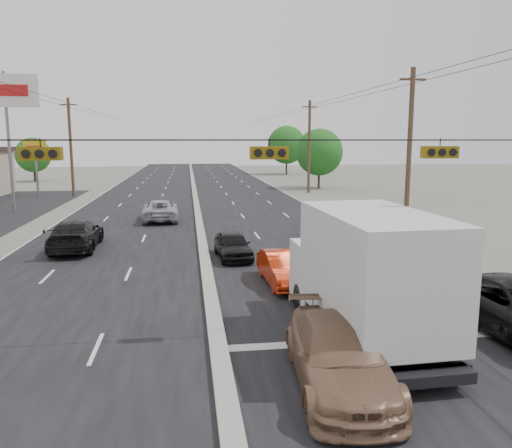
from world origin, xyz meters
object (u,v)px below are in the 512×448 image
object	(u,v)px
tree_right_mid	(319,152)
queue_car_a	(233,245)
red_sedan	(283,268)
tan_sedan	(339,356)
utility_pole_right_c	(309,146)
utility_pole_left_c	(71,147)
tree_left_far	(33,155)
queue_car_b	(352,260)
pole_sign_far	(35,154)
oncoming_far	(160,210)
pole_sign_billboard	(5,99)
tree_right_far	(287,145)
box_truck	(365,274)
queue_car_e	(359,229)
utility_pole_right_b	(409,152)
oncoming_near	(76,235)

from	to	relation	value
tree_right_mid	queue_car_a	size ratio (longest dim) A/B	1.85
red_sedan	tan_sedan	bearing A→B (deg)	-95.27
utility_pole_right_c	queue_car_a	size ratio (longest dim) A/B	2.59
utility_pole_left_c	tree_left_far	bearing A→B (deg)	115.41
red_sedan	queue_car_b	distance (m)	3.44
tan_sedan	red_sedan	world-z (taller)	tan_sedan
pole_sign_far	oncoming_far	world-z (taller)	pole_sign_far
utility_pole_left_c	pole_sign_billboard	xyz separation A→B (m)	(-2.00, -12.00, 3.76)
utility_pole_right_c	queue_car_b	world-z (taller)	utility_pole_right_c
pole_sign_billboard	tree_right_far	xyz separation A→B (m)	(30.50, 42.00, -3.91)
box_truck	oncoming_far	bearing A→B (deg)	104.84
tree_right_mid	tan_sedan	bearing A→B (deg)	-104.38
utility_pole_right_c	queue_car_e	world-z (taller)	utility_pole_right_c
pole_sign_far	tan_sedan	xyz separation A→B (m)	(18.70, -42.97, -3.65)
utility_pole_right_c	queue_car_e	size ratio (longest dim) A/B	2.39
red_sedan	queue_car_e	distance (m)	9.90
tree_right_mid	box_truck	distance (m)	46.67
queue_car_a	queue_car_b	size ratio (longest dim) A/B	0.97
tree_right_far	queue_car_a	bearing A→B (deg)	-103.75
tree_right_mid	tree_right_far	size ratio (longest dim) A/B	0.88
box_truck	queue_car_a	xyz separation A→B (m)	(-2.85, 10.67, -1.33)
tree_left_far	queue_car_a	size ratio (longest dim) A/B	1.58
utility_pole_right_b	tree_right_far	world-z (taller)	utility_pole_right_b
tree_left_far	oncoming_far	bearing A→B (deg)	-62.68
oncoming_near	tan_sedan	bearing A→B (deg)	118.50
utility_pole_right_b	queue_car_b	world-z (taller)	utility_pole_right_b
tan_sedan	queue_car_b	distance (m)	10.25
tan_sedan	queue_car_a	world-z (taller)	tan_sedan
queue_car_b	utility_pole_left_c	bearing A→B (deg)	115.24
tree_right_mid	queue_car_e	xyz separation A→B (m)	(-6.02, -31.55, -3.63)
tree_left_far	queue_car_a	distance (m)	55.01
utility_pole_right_b	pole_sign_billboard	world-z (taller)	pole_sign_billboard
tree_right_mid	queue_car_a	bearing A→B (deg)	-111.41
utility_pole_left_c	tree_right_mid	distance (m)	27.96
utility_pole_right_c	tree_right_mid	size ratio (longest dim) A/B	1.40
queue_car_b	oncoming_far	xyz separation A→B (m)	(-9.02, 16.10, 0.10)
tree_right_far	tan_sedan	size ratio (longest dim) A/B	1.56
utility_pole_left_c	red_sedan	xyz separation A→B (m)	(15.50, -34.44, -4.44)
pole_sign_billboard	queue_car_b	bearing A→B (deg)	-45.81
tree_right_mid	utility_pole_left_c	bearing A→B (deg)	-169.70
box_truck	oncoming_far	distance (m)	24.17
utility_pole_left_c	pole_sign_billboard	distance (m)	12.73
tree_left_far	queue_car_e	distance (m)	56.00
tree_right_mid	oncoming_far	xyz separation A→B (m)	(-17.75, -22.26, -3.58)
tree_left_far	oncoming_far	size ratio (longest dim) A/B	1.13
pole_sign_far	queue_car_a	size ratio (longest dim) A/B	1.55
tree_right_far	queue_car_b	distance (m)	64.25
utility_pole_right_b	tree_right_mid	bearing A→B (deg)	85.24
utility_pole_right_c	queue_car_e	xyz separation A→B (m)	(-3.52, -26.55, -4.40)
pole_sign_billboard	queue_car_e	xyz separation A→B (m)	(23.48, -14.55, -8.16)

